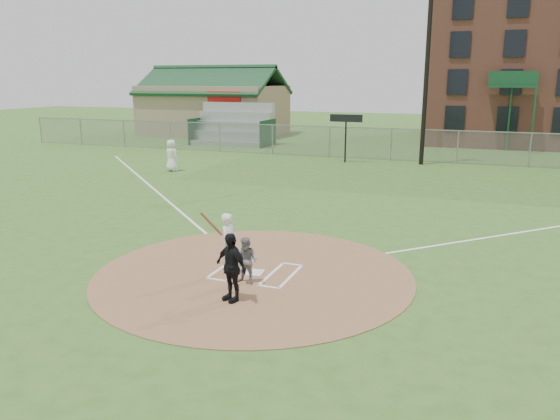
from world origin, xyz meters
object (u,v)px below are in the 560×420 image
(umpire, at_px, (231,267))
(ondeck_player, at_px, (172,155))
(home_plate, at_px, (254,273))
(catcher, at_px, (247,261))
(batter_at_plate, at_px, (229,244))

(umpire, distance_m, ondeck_player, 18.96)
(home_plate, xyz_separation_m, ondeck_player, (-10.78, 13.60, 0.84))
(home_plate, relative_size, catcher, 0.42)
(catcher, relative_size, ondeck_player, 0.68)
(catcher, height_order, umpire, umpire)
(ondeck_player, bearing_deg, batter_at_plate, 140.91)
(home_plate, xyz_separation_m, catcher, (0.12, -0.72, 0.58))
(catcher, height_order, ondeck_player, ondeck_player)
(umpire, relative_size, batter_at_plate, 0.91)
(catcher, xyz_separation_m, umpire, (0.10, -1.12, 0.22))
(home_plate, xyz_separation_m, batter_at_plate, (-0.60, -0.22, 0.81))
(catcher, bearing_deg, batter_at_plate, 149.46)
(ondeck_player, bearing_deg, home_plate, 142.94)
(catcher, distance_m, ondeck_player, 18.00)
(home_plate, distance_m, catcher, 0.93)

